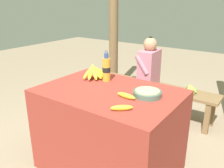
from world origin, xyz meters
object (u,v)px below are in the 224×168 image
(loose_banana_front, at_px, (122,108))
(seated_vendor, at_px, (146,71))
(serving_bowl, at_px, (147,93))
(loose_banana_side, at_px, (126,96))
(support_post_near, at_px, (114,26))
(wooden_bench, at_px, (153,89))
(water_bottle, at_px, (106,69))
(banana_bunch_green, at_px, (191,89))
(banana_bunch_ripe, at_px, (95,72))

(loose_banana_front, relative_size, seated_vendor, 0.13)
(serving_bowl, relative_size, loose_banana_side, 1.32)
(seated_vendor, distance_m, support_post_near, 1.08)
(loose_banana_side, distance_m, wooden_bench, 1.45)
(water_bottle, xyz_separation_m, loose_banana_front, (0.47, -0.45, -0.10))
(water_bottle, xyz_separation_m, seated_vendor, (-0.12, 1.04, -0.28))
(loose_banana_side, xyz_separation_m, banana_bunch_green, (0.12, 1.33, -0.32))
(loose_banana_front, relative_size, wooden_bench, 0.08)
(water_bottle, height_order, support_post_near, support_post_near)
(banana_bunch_green, bearing_deg, loose_banana_front, -90.97)
(water_bottle, relative_size, loose_banana_front, 2.00)
(loose_banana_front, xyz_separation_m, wooden_bench, (-0.48, 1.52, -0.45))
(water_bottle, bearing_deg, banana_bunch_green, 65.43)
(banana_bunch_ripe, distance_m, loose_banana_side, 0.56)
(serving_bowl, bearing_deg, banana_bunch_ripe, 170.03)
(loose_banana_side, xyz_separation_m, seated_vendor, (-0.50, 1.29, -0.19))
(loose_banana_side, distance_m, seated_vendor, 1.39)
(loose_banana_front, bearing_deg, serving_bowl, 85.82)
(serving_bowl, xyz_separation_m, seated_vendor, (-0.61, 1.16, -0.20))
(banana_bunch_ripe, bearing_deg, wooden_bench, 83.96)
(seated_vendor, bearing_deg, water_bottle, 93.16)
(support_post_near, bearing_deg, water_bottle, -57.19)
(loose_banana_side, xyz_separation_m, support_post_near, (-1.34, 1.75, 0.30))
(serving_bowl, relative_size, loose_banana_front, 1.58)
(loose_banana_side, bearing_deg, loose_banana_front, -65.88)
(banana_bunch_ripe, relative_size, loose_banana_front, 2.02)
(banana_bunch_ripe, xyz_separation_m, wooden_bench, (0.11, 1.08, -0.49))
(water_bottle, bearing_deg, banana_bunch_ripe, -175.89)
(banana_bunch_green, bearing_deg, banana_bunch_ripe, -119.84)
(wooden_bench, xyz_separation_m, support_post_near, (-0.95, 0.43, 0.75))
(loose_banana_front, height_order, wooden_bench, loose_banana_front)
(serving_bowl, relative_size, support_post_near, 0.10)
(seated_vendor, bearing_deg, loose_banana_side, 107.57)
(banana_bunch_ripe, bearing_deg, loose_banana_front, -36.58)
(serving_bowl, height_order, loose_banana_side, serving_bowl)
(seated_vendor, bearing_deg, support_post_near, -32.34)
(loose_banana_side, relative_size, wooden_bench, 0.10)
(banana_bunch_ripe, bearing_deg, loose_banana_side, -25.42)
(banana_bunch_green, bearing_deg, wooden_bench, -179.60)
(loose_banana_side, bearing_deg, wooden_bench, 106.50)
(wooden_bench, relative_size, banana_bunch_green, 7.58)
(serving_bowl, bearing_deg, wooden_bench, 113.04)
(banana_bunch_ripe, height_order, loose_banana_side, banana_bunch_ripe)
(water_bottle, bearing_deg, seated_vendor, 96.73)
(water_bottle, height_order, loose_banana_front, water_bottle)
(serving_bowl, relative_size, seated_vendor, 0.21)
(wooden_bench, bearing_deg, banana_bunch_green, 0.40)
(loose_banana_side, distance_m, banana_bunch_green, 1.37)
(water_bottle, relative_size, banana_bunch_green, 1.27)
(banana_bunch_ripe, distance_m, banana_bunch_green, 1.31)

